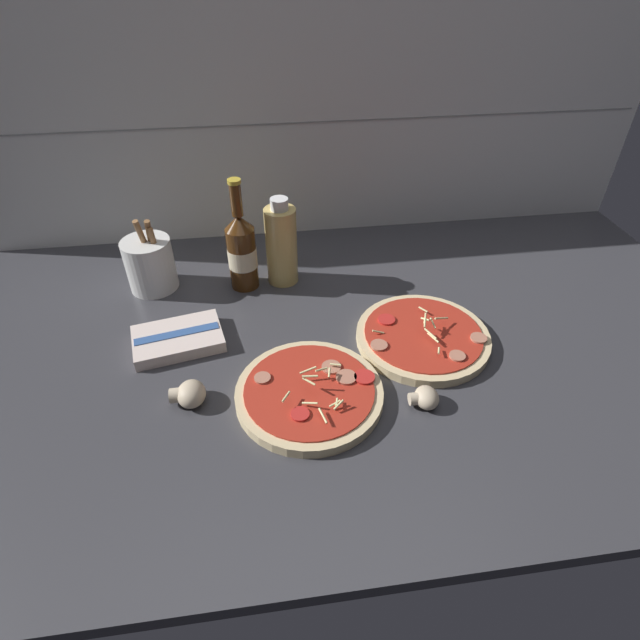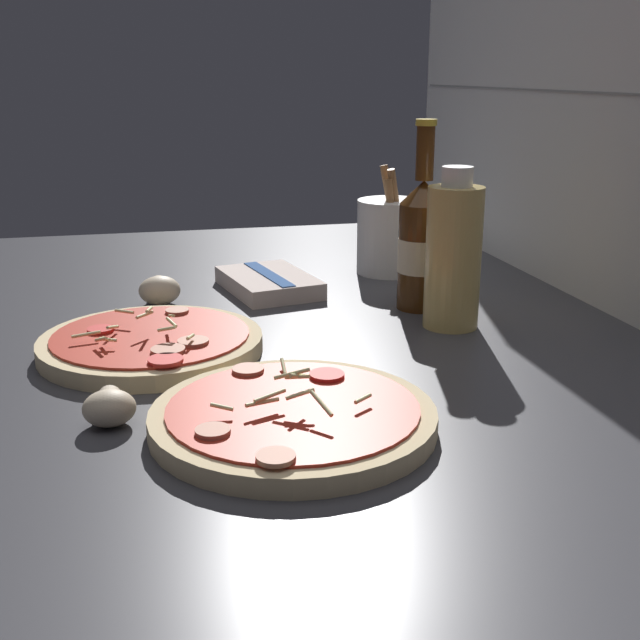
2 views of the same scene
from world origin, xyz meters
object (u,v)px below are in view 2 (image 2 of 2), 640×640
at_px(beer_bottle, 422,243).
at_px(utensil_crock, 390,236).
at_px(mushroom_left, 109,407).
at_px(dish_towel, 269,283).
at_px(pizza_far, 293,417).
at_px(oil_bottle, 453,255).
at_px(pizza_near, 152,343).
at_px(mushroom_right, 160,290).

xyz_separation_m(beer_bottle, utensil_crock, (-0.20, 0.02, -0.03)).
height_order(mushroom_left, dish_towel, mushroom_left).
xyz_separation_m(mushroom_left, dish_towel, (-0.42, 0.21, -0.00)).
bearing_deg(utensil_crock, pizza_far, -26.07).
distance_m(oil_bottle, utensil_crock, 0.28).
bearing_deg(pizza_near, mushroom_right, 175.10).
relative_size(oil_bottle, utensil_crock, 1.17).
height_order(pizza_near, mushroom_left, pizza_near).
distance_m(pizza_far, oil_bottle, 0.36).
relative_size(mushroom_left, dish_towel, 0.27).
bearing_deg(oil_bottle, mushroom_left, -63.40).
xyz_separation_m(utensil_crock, dish_towel, (0.07, -0.20, -0.05)).
bearing_deg(dish_towel, pizza_near, -36.68).
bearing_deg(utensil_crock, beer_bottle, -6.13).
height_order(oil_bottle, utensil_crock, oil_bottle).
bearing_deg(pizza_near, oil_bottle, 92.44).
relative_size(mushroom_right, dish_towel, 0.32).
xyz_separation_m(mushroom_left, mushroom_right, (-0.38, 0.06, 0.00)).
xyz_separation_m(pizza_near, dish_towel, (-0.23, 0.17, 0.00)).
bearing_deg(utensil_crock, mushroom_left, -40.68).
height_order(oil_bottle, mushroom_left, oil_bottle).
height_order(oil_bottle, dish_towel, oil_bottle).
distance_m(pizza_near, beer_bottle, 0.37).
bearing_deg(mushroom_right, oil_bottle, 62.17).
height_order(pizza_far, mushroom_right, pizza_far).
height_order(pizza_far, oil_bottle, oil_bottle).
height_order(beer_bottle, oil_bottle, beer_bottle).
height_order(pizza_near, mushroom_right, pizza_near).
relative_size(pizza_far, oil_bottle, 1.30).
bearing_deg(beer_bottle, pizza_near, -74.17).
bearing_deg(beer_bottle, utensil_crock, 173.87).
distance_m(pizza_near, dish_towel, 0.29).
height_order(pizza_near, pizza_far, pizza_far).
height_order(mushroom_left, mushroom_right, mushroom_right).
xyz_separation_m(pizza_far, mushroom_right, (-0.43, -0.10, 0.01)).
bearing_deg(beer_bottle, pizza_far, -35.61).
height_order(utensil_crock, dish_towel, utensil_crock).
distance_m(utensil_crock, dish_towel, 0.22).
bearing_deg(utensil_crock, oil_bottle, -2.40).
bearing_deg(mushroom_left, utensil_crock, 139.32).
bearing_deg(mushroom_right, beer_bottle, 73.79).
bearing_deg(pizza_far, beer_bottle, 144.39).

